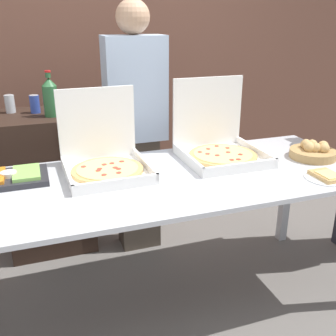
# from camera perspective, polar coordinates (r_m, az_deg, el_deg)

# --- Properties ---
(ground_plane) EXTENTS (16.00, 16.00, 0.00)m
(ground_plane) POSITION_cam_1_polar(r_m,az_deg,el_deg) (2.53, 0.00, -18.76)
(ground_plane) COLOR slate
(brick_wall_behind) EXTENTS (10.00, 0.06, 2.80)m
(brick_wall_behind) POSITION_cam_1_polar(r_m,az_deg,el_deg) (3.60, -9.33, 17.33)
(brick_wall_behind) COLOR brown
(brick_wall_behind) RESTS_ON ground_plane
(buffet_table) EXTENTS (2.24, 0.89, 0.82)m
(buffet_table) POSITION_cam_1_polar(r_m,az_deg,el_deg) (2.13, 0.00, -3.49)
(buffet_table) COLOR silver
(buffet_table) RESTS_ON ground_plane
(pizza_box_near_right) EXTENTS (0.45, 0.46, 0.44)m
(pizza_box_near_right) POSITION_cam_1_polar(r_m,az_deg,el_deg) (2.17, -9.15, 1.39)
(pizza_box_near_right) COLOR white
(pizza_box_near_right) RESTS_ON buffet_table
(pizza_box_far_right) EXTENTS (0.46, 0.48, 0.46)m
(pizza_box_far_right) POSITION_cam_1_polar(r_m,az_deg,el_deg) (2.39, 7.39, 3.41)
(pizza_box_far_right) COLOR white
(pizza_box_far_right) RESTS_ON buffet_table
(paper_plate_front_right) EXTENTS (0.23, 0.23, 0.03)m
(paper_plate_front_right) POSITION_cam_1_polar(r_m,az_deg,el_deg) (2.23, 22.08, -1.15)
(paper_plate_front_right) COLOR white
(paper_plate_front_right) RESTS_ON buffet_table
(veggie_tray) EXTENTS (0.39, 0.27, 0.05)m
(veggie_tray) POSITION_cam_1_polar(r_m,az_deg,el_deg) (2.19, -22.05, -1.30)
(veggie_tray) COLOR #28282D
(veggie_tray) RESTS_ON buffet_table
(bread_basket) EXTENTS (0.27, 0.27, 0.10)m
(bread_basket) POSITION_cam_1_polar(r_m,az_deg,el_deg) (2.53, 20.28, 2.30)
(bread_basket) COLOR tan
(bread_basket) RESTS_ON buffet_table
(sideboard_podium) EXTENTS (0.59, 0.55, 1.00)m
(sideboard_podium) POSITION_cam_1_polar(r_m,az_deg,el_deg) (3.01, -17.05, -1.79)
(sideboard_podium) COLOR black
(sideboard_podium) RESTS_ON ground_plane
(soda_bottle) EXTENTS (0.10, 0.10, 0.30)m
(soda_bottle) POSITION_cam_1_polar(r_m,az_deg,el_deg) (2.75, -16.72, 9.88)
(soda_bottle) COLOR #2D6638
(soda_bottle) RESTS_ON sideboard_podium
(soda_can_silver) EXTENTS (0.07, 0.07, 0.12)m
(soda_can_silver) POSITION_cam_1_polar(r_m,az_deg,el_deg) (2.96, -21.97, 8.64)
(soda_can_silver) COLOR silver
(soda_can_silver) RESTS_ON sideboard_podium
(soda_can_colored) EXTENTS (0.07, 0.07, 0.12)m
(soda_can_colored) POSITION_cam_1_polar(r_m,az_deg,el_deg) (2.89, -18.77, 8.78)
(soda_can_colored) COLOR #334CB2
(soda_can_colored) RESTS_ON sideboard_podium
(person_guest_plaid) EXTENTS (0.40, 0.22, 1.73)m
(person_guest_plaid) POSITION_cam_1_polar(r_m,az_deg,el_deg) (2.72, -4.66, 5.87)
(person_guest_plaid) COLOR #473D33
(person_guest_plaid) RESTS_ON ground_plane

